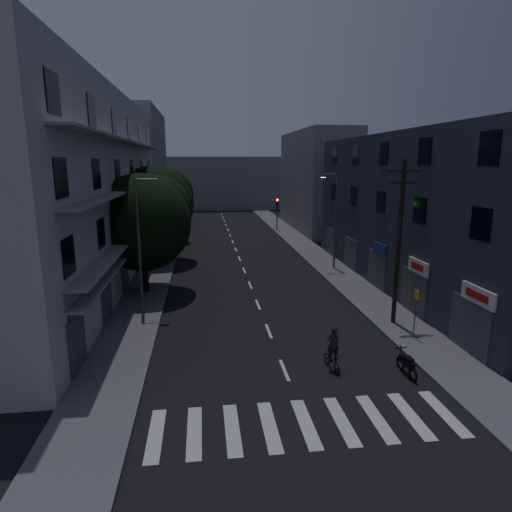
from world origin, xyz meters
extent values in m
plane|color=black|center=(0.00, 25.00, 0.00)|extent=(160.00, 160.00, 0.00)
cube|color=#565659|center=(-7.50, 25.00, 0.07)|extent=(3.00, 90.00, 0.15)
cube|color=#565659|center=(7.50, 25.00, 0.07)|extent=(3.00, 90.00, 0.15)
cube|color=beige|center=(-5.20, -2.00, 0.01)|extent=(0.50, 3.00, 0.01)
cube|color=beige|center=(-3.90, -2.00, 0.01)|extent=(0.50, 3.00, 0.01)
cube|color=beige|center=(-2.60, -2.00, 0.01)|extent=(0.50, 3.00, 0.01)
cube|color=beige|center=(-1.30, -2.00, 0.01)|extent=(0.50, 3.00, 0.01)
cube|color=beige|center=(0.00, -2.00, 0.01)|extent=(0.50, 3.00, 0.01)
cube|color=beige|center=(1.30, -2.00, 0.01)|extent=(0.50, 3.00, 0.01)
cube|color=beige|center=(2.60, -2.00, 0.01)|extent=(0.50, 3.00, 0.01)
cube|color=beige|center=(3.90, -2.00, 0.01)|extent=(0.50, 3.00, 0.01)
cube|color=beige|center=(5.20, -2.00, 0.01)|extent=(0.50, 3.00, 0.01)
cube|color=beige|center=(0.00, 2.00, 0.01)|extent=(0.15, 2.00, 0.01)
cube|color=beige|center=(0.00, 6.50, 0.01)|extent=(0.15, 2.00, 0.01)
cube|color=beige|center=(0.00, 11.00, 0.01)|extent=(0.15, 2.00, 0.01)
cube|color=beige|center=(0.00, 15.50, 0.01)|extent=(0.15, 2.00, 0.01)
cube|color=beige|center=(0.00, 20.00, 0.01)|extent=(0.15, 2.00, 0.01)
cube|color=beige|center=(0.00, 24.50, 0.01)|extent=(0.15, 2.00, 0.01)
cube|color=beige|center=(0.00, 29.00, 0.01)|extent=(0.15, 2.00, 0.01)
cube|color=beige|center=(0.00, 33.50, 0.01)|extent=(0.15, 2.00, 0.01)
cube|color=beige|center=(0.00, 38.00, 0.01)|extent=(0.15, 2.00, 0.01)
cube|color=beige|center=(0.00, 42.50, 0.01)|extent=(0.15, 2.00, 0.01)
cube|color=beige|center=(0.00, 47.00, 0.01)|extent=(0.15, 2.00, 0.01)
cube|color=beige|center=(0.00, 51.50, 0.01)|extent=(0.15, 2.00, 0.01)
cube|color=beige|center=(0.00, 56.00, 0.01)|extent=(0.15, 2.00, 0.01)
cube|color=beige|center=(0.00, 60.50, 0.01)|extent=(0.15, 2.00, 0.01)
cube|color=#AFB0AB|center=(-12.00, 18.00, 7.00)|extent=(6.00, 36.00, 14.00)
cube|color=black|center=(-8.98, 3.00, 2.00)|extent=(0.06, 1.60, 1.60)
cube|color=black|center=(-8.98, 9.00, 2.00)|extent=(0.06, 1.60, 1.60)
cube|color=black|center=(-8.98, 15.00, 2.00)|extent=(0.06, 1.60, 1.60)
cube|color=black|center=(-8.98, 21.00, 2.00)|extent=(0.06, 1.60, 1.60)
cube|color=black|center=(-8.98, 27.00, 2.00)|extent=(0.06, 1.60, 1.60)
cube|color=black|center=(-8.98, 33.00, 2.00)|extent=(0.06, 1.60, 1.60)
cube|color=black|center=(-8.98, 3.00, 5.20)|extent=(0.06, 1.60, 1.60)
cube|color=black|center=(-8.98, 9.00, 5.20)|extent=(0.06, 1.60, 1.60)
cube|color=black|center=(-8.98, 15.00, 5.20)|extent=(0.06, 1.60, 1.60)
cube|color=black|center=(-8.98, 21.00, 5.20)|extent=(0.06, 1.60, 1.60)
cube|color=black|center=(-8.98, 27.00, 5.20)|extent=(0.06, 1.60, 1.60)
cube|color=black|center=(-8.98, 33.00, 5.20)|extent=(0.06, 1.60, 1.60)
cube|color=black|center=(-8.98, 3.00, 8.40)|extent=(0.06, 1.60, 1.60)
cube|color=black|center=(-8.98, 9.00, 8.40)|extent=(0.06, 1.60, 1.60)
cube|color=black|center=(-8.98, 15.00, 8.40)|extent=(0.06, 1.60, 1.60)
cube|color=black|center=(-8.98, 21.00, 8.40)|extent=(0.06, 1.60, 1.60)
cube|color=black|center=(-8.98, 27.00, 8.40)|extent=(0.06, 1.60, 1.60)
cube|color=black|center=(-8.98, 33.00, 8.40)|extent=(0.06, 1.60, 1.60)
cube|color=black|center=(-8.98, 3.00, 11.60)|extent=(0.06, 1.60, 1.60)
cube|color=black|center=(-8.98, 9.00, 11.60)|extent=(0.06, 1.60, 1.60)
cube|color=black|center=(-8.98, 15.00, 11.60)|extent=(0.06, 1.60, 1.60)
cube|color=black|center=(-8.98, 21.00, 11.60)|extent=(0.06, 1.60, 1.60)
cube|color=black|center=(-8.98, 27.00, 11.60)|extent=(0.06, 1.60, 1.60)
cube|color=black|center=(-8.98, 33.00, 11.60)|extent=(0.06, 1.60, 1.60)
cube|color=gray|center=(-8.50, 18.00, 4.00)|extent=(1.00, 32.40, 0.12)
cube|color=gray|center=(-8.50, 18.00, 7.20)|extent=(1.00, 32.40, 0.12)
cube|color=gray|center=(-8.50, 18.00, 10.40)|extent=(1.00, 32.40, 0.12)
cube|color=gray|center=(-8.60, 18.00, 3.10)|extent=(0.80, 32.40, 0.12)
cube|color=#424247|center=(-8.97, 3.00, 1.40)|extent=(0.06, 2.40, 2.40)
cube|color=#424247|center=(-8.97, 9.00, 1.40)|extent=(0.06, 2.40, 2.40)
cube|color=#424247|center=(-8.97, 15.00, 1.40)|extent=(0.06, 2.40, 2.40)
cube|color=#424247|center=(-8.97, 21.00, 1.40)|extent=(0.06, 2.40, 2.40)
cube|color=#424247|center=(-8.97, 27.00, 1.40)|extent=(0.06, 2.40, 2.40)
cube|color=#424247|center=(-8.97, 33.00, 1.40)|extent=(0.06, 2.40, 2.40)
cube|color=#292C37|center=(12.00, 14.00, 5.50)|extent=(6.00, 28.00, 11.00)
cube|color=black|center=(8.98, 2.50, 6.30)|extent=(0.06, 1.40, 1.50)
cube|color=black|center=(8.98, 8.00, 6.30)|extent=(0.06, 1.40, 1.50)
cube|color=black|center=(8.98, 13.50, 6.30)|extent=(0.06, 1.40, 1.50)
cube|color=black|center=(8.98, 19.00, 6.30)|extent=(0.06, 1.40, 1.50)
cube|color=black|center=(8.98, 24.50, 6.30)|extent=(0.06, 1.40, 1.50)
cube|color=black|center=(8.98, 2.50, 9.60)|extent=(0.06, 1.40, 1.50)
cube|color=black|center=(8.98, 8.00, 9.60)|extent=(0.06, 1.40, 1.50)
cube|color=black|center=(8.98, 13.50, 9.60)|extent=(0.06, 1.40, 1.50)
cube|color=black|center=(8.98, 19.00, 9.60)|extent=(0.06, 1.40, 1.50)
cube|color=black|center=(8.98, 24.50, 9.60)|extent=(0.06, 1.40, 1.50)
cube|color=#424247|center=(8.97, 2.50, 1.40)|extent=(0.06, 3.00, 2.60)
cube|color=#424247|center=(8.97, 8.00, 1.40)|extent=(0.06, 3.00, 2.60)
cube|color=#424247|center=(8.97, 13.50, 1.40)|extent=(0.06, 3.00, 2.60)
cube|color=#424247|center=(8.97, 19.00, 1.40)|extent=(0.06, 3.00, 2.60)
cube|color=#424247|center=(8.97, 24.50, 1.40)|extent=(0.06, 3.00, 2.60)
cube|color=silver|center=(8.90, 2.00, 3.10)|extent=(0.12, 2.40, 0.80)
cube|color=#B21414|center=(8.82, 2.00, 3.10)|extent=(0.02, 1.60, 0.36)
cube|color=silver|center=(8.90, 7.50, 3.10)|extent=(0.12, 2.20, 0.80)
cube|color=#B21414|center=(8.82, 7.50, 3.10)|extent=(0.02, 1.40, 0.36)
cube|color=navy|center=(8.90, 13.00, 3.10)|extent=(0.12, 2.00, 0.70)
cube|color=slate|center=(-12.00, 48.00, 8.00)|extent=(6.00, 20.00, 16.00)
cube|color=slate|center=(12.00, 42.00, 6.50)|extent=(6.00, 20.00, 13.00)
cube|color=slate|center=(0.00, 70.00, 5.00)|extent=(24.00, 8.00, 10.00)
cylinder|color=black|center=(-7.49, 14.41, 2.36)|extent=(0.44, 0.44, 4.42)
sphere|color=black|center=(-7.49, 14.41, 5.01)|extent=(6.63, 6.63, 6.63)
sphere|color=black|center=(-6.50, 15.24, 5.84)|extent=(4.64, 4.64, 4.64)
sphere|color=black|center=(-8.32, 13.75, 5.51)|extent=(4.31, 4.31, 4.31)
cylinder|color=black|center=(-7.65, 24.05, 2.47)|extent=(0.44, 0.44, 4.65)
sphere|color=black|center=(-7.65, 24.05, 5.26)|extent=(7.00, 7.00, 7.00)
sphere|color=black|center=(-6.60, 24.93, 6.14)|extent=(4.90, 4.90, 4.90)
sphere|color=black|center=(-8.52, 23.35, 5.79)|extent=(4.55, 4.55, 4.55)
cylinder|color=black|center=(-7.78, 33.78, 2.04)|extent=(0.44, 0.44, 3.78)
sphere|color=black|center=(-7.78, 33.78, 4.31)|extent=(5.64, 5.64, 5.64)
sphere|color=black|center=(-6.93, 34.49, 5.01)|extent=(3.95, 3.95, 3.95)
sphere|color=black|center=(-8.49, 33.22, 4.73)|extent=(3.67, 3.67, 3.67)
cylinder|color=black|center=(6.51, 41.03, 1.75)|extent=(0.12, 0.12, 3.20)
cube|color=black|center=(6.51, 41.03, 3.80)|extent=(0.28, 0.22, 0.90)
sphere|color=#FF0C05|center=(6.51, 40.88, 4.13)|extent=(0.22, 0.22, 0.22)
sphere|color=#3F330C|center=(6.51, 40.88, 3.83)|extent=(0.22, 0.22, 0.22)
sphere|color=black|center=(6.51, 40.88, 3.53)|extent=(0.22, 0.22, 0.22)
cylinder|color=black|center=(-6.64, 39.39, 1.75)|extent=(0.12, 0.12, 3.20)
cube|color=black|center=(-6.64, 39.39, 3.80)|extent=(0.28, 0.22, 0.90)
sphere|color=black|center=(-6.64, 39.24, 4.13)|extent=(0.22, 0.22, 0.22)
sphere|color=#3F330C|center=(-6.64, 39.24, 3.83)|extent=(0.22, 0.22, 0.22)
sphere|color=#0CFF26|center=(-6.64, 39.24, 3.53)|extent=(0.22, 0.22, 0.22)
cylinder|color=#57595E|center=(-7.16, 10.14, 4.15)|extent=(0.18, 0.18, 8.00)
cylinder|color=#57595E|center=(-6.56, 10.14, 8.05)|extent=(1.20, 0.10, 0.10)
cube|color=#57595E|center=(-5.96, 10.14, 7.90)|extent=(0.45, 0.25, 0.18)
cube|color=#4C4C4C|center=(-5.96, 10.14, 7.80)|extent=(0.35, 0.18, 0.04)
cylinder|color=slate|center=(7.65, 19.34, 4.15)|extent=(0.18, 0.18, 8.00)
cylinder|color=slate|center=(7.05, 19.34, 8.05)|extent=(1.20, 0.10, 0.10)
cube|color=slate|center=(6.45, 19.34, 7.90)|extent=(0.45, 0.25, 0.18)
cube|color=#FFD88C|center=(6.45, 19.34, 7.80)|extent=(0.35, 0.18, 0.04)
cylinder|color=#57595E|center=(-7.39, 30.53, 4.15)|extent=(0.18, 0.18, 8.00)
cylinder|color=#57595E|center=(-6.79, 30.53, 8.05)|extent=(1.20, 0.10, 0.10)
cube|color=#57595E|center=(-6.19, 30.53, 7.90)|extent=(0.45, 0.25, 0.18)
cube|color=#4C4C4C|center=(-6.19, 30.53, 7.80)|extent=(0.35, 0.18, 0.04)
cylinder|color=black|center=(7.17, 6.61, 4.65)|extent=(0.24, 0.24, 9.00)
cube|color=black|center=(7.17, 6.61, 8.55)|extent=(1.80, 0.10, 0.10)
cube|color=black|center=(7.17, 6.61, 7.95)|extent=(1.50, 0.10, 0.10)
cylinder|color=#595B60|center=(7.24, 4.38, 1.40)|extent=(0.06, 0.06, 2.50)
cube|color=yellow|center=(7.24, 4.38, 2.45)|extent=(0.05, 0.35, 0.45)
torus|color=black|center=(5.18, 0.36, 0.28)|extent=(0.11, 0.66, 0.66)
torus|color=black|center=(5.16, 1.48, 0.28)|extent=(0.11, 0.66, 0.66)
cube|color=black|center=(5.17, 0.92, 0.58)|extent=(0.25, 1.03, 0.33)
cube|color=black|center=(5.17, 0.78, 0.82)|extent=(0.29, 0.42, 0.09)
cylinder|color=black|center=(5.16, 1.44, 0.70)|extent=(0.06, 0.41, 0.78)
cube|color=black|center=(5.15, 1.53, 0.98)|extent=(0.51, 0.05, 0.04)
imported|color=black|center=(2.12, 1.80, 0.42)|extent=(0.77, 1.66, 0.84)
imported|color=black|center=(2.12, 1.80, 1.22)|extent=(0.63, 0.46, 1.61)
camera|label=1|loc=(-3.44, -15.12, 9.02)|focal=30.00mm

